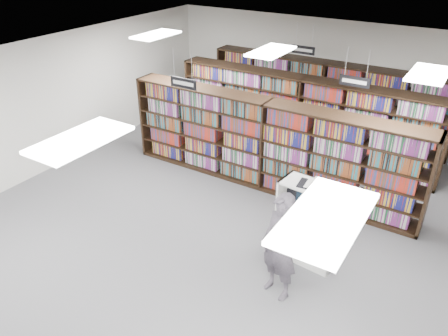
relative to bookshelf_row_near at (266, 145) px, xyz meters
The scene contains 18 objects.
floor 2.26m from the bookshelf_row_near, 90.00° to the right, with size 12.00×12.00×0.00m, color #545358.
ceiling 2.94m from the bookshelf_row_near, 90.00° to the right, with size 10.00×12.00×0.10m, color silver.
wall_back 4.04m from the bookshelf_row_near, 90.00° to the left, with size 10.00×0.10×3.20m, color silver.
wall_left 5.41m from the bookshelf_row_near, 158.20° to the right, with size 0.10×12.00×3.20m, color silver.
bookshelf_row_near is the anchor object (origin of this frame).
bookshelf_row_mid 2.00m from the bookshelf_row_near, 90.00° to the left, with size 7.00×0.60×2.10m.
bookshelf_row_far 3.70m from the bookshelf_row_near, 90.00° to the left, with size 7.00×0.60×2.10m.
aisle_sign_left 2.33m from the bookshelf_row_near, 146.29° to the right, with size 0.65×0.02×0.80m.
aisle_sign_right 2.33m from the bookshelf_row_near, 33.67° to the left, with size 0.65×0.02×0.80m.
aisle_sign_center 3.38m from the bookshelf_row_near, 99.46° to the left, with size 0.65×0.02×0.80m.
troffer_front_center 5.43m from the bookshelf_row_near, 90.00° to the right, with size 0.60×1.20×0.04m, color white.
troffer_front_right 6.20m from the bookshelf_row_near, 59.04° to the right, with size 0.60×1.20×0.04m, color white.
troffer_back_left 3.67m from the bookshelf_row_near, behind, with size 0.60×1.20×0.04m, color white.
troffer_back_center 2.11m from the bookshelf_row_near, ahead, with size 0.60×1.20×0.04m, color white.
troffer_back_right 3.67m from the bookshelf_row_near, ahead, with size 0.60×1.20×0.04m, color white.
endcap_display 2.68m from the bookshelf_row_near, 45.63° to the right, with size 1.15×0.66×1.54m.
open_book 2.72m from the bookshelf_row_near, 45.73° to the right, with size 0.61×0.39×0.13m.
shopper 3.48m from the bookshelf_row_near, 59.23° to the right, with size 0.69×0.45×1.89m, color #514B55.
Camera 1 is at (3.88, -6.06, 5.32)m, focal length 35.00 mm.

